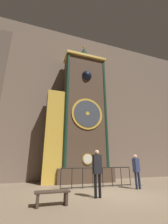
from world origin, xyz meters
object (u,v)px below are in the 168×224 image
object	(u,v)px
clock_tower	(80,115)
visitor_bench	(52,195)
visitor_near	(97,168)
visitor_far	(136,168)
stanchion_post	(140,180)

from	to	relation	value
clock_tower	visitor_bench	bearing A→B (deg)	-116.16
visitor_near	visitor_far	xyz separation A→B (m)	(2.69, 1.06, -0.07)
clock_tower	visitor_near	xyz separation A→B (m)	(-0.57, -4.38, -3.60)
visitor_far	stanchion_post	size ratio (longest dim) A/B	1.76
clock_tower	visitor_bench	xyz separation A→B (m)	(-2.40, -4.89, -4.38)
visitor_near	clock_tower	bearing A→B (deg)	82.50
visitor_far	stanchion_post	bearing A→B (deg)	28.46
clock_tower	stanchion_post	world-z (taller)	clock_tower
visitor_near	visitor_bench	world-z (taller)	visitor_near
visitor_far	stanchion_post	world-z (taller)	visitor_far
visitor_near	stanchion_post	bearing A→B (deg)	29.33
stanchion_post	clock_tower	bearing A→B (deg)	142.48
visitor_far	stanchion_post	distance (m)	1.52
clock_tower	visitor_near	size ratio (longest dim) A/B	6.22
clock_tower	visitor_bench	distance (m)	6.99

